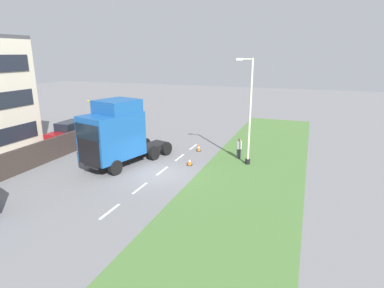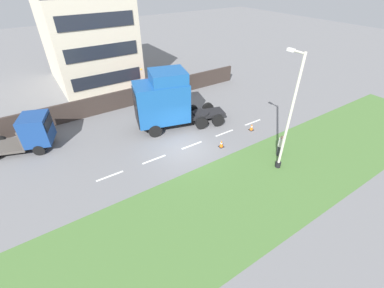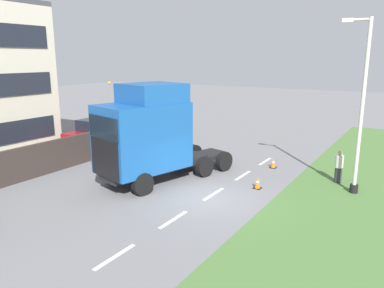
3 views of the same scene
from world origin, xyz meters
name	(u,v)px [view 2 (image 2 of 3)]	position (x,y,z in m)	size (l,w,h in m)	color
ground_plane	(184,148)	(0.00, 0.00, 0.00)	(120.00, 120.00, 0.00)	slate
grass_verge	(237,197)	(-6.00, 0.00, 0.01)	(7.00, 44.00, 0.01)	#4C7538
lane_markings	(192,145)	(0.00, -0.70, 0.00)	(0.16, 14.60, 0.00)	white
boundary_wall	(135,96)	(9.00, 0.00, 0.86)	(0.25, 24.00, 1.71)	#382D28
building_block	(87,39)	(17.76, 1.42, 4.67)	(10.66, 8.19, 10.44)	beige
lorry_cab	(165,101)	(3.48, -0.41, 2.44)	(4.37, 7.76, 4.97)	black
flatbed_truck	(31,132)	(6.08, 9.22, 1.39)	(3.66, 5.46, 2.65)	navy
parked_car	(164,81)	(10.73, -4.09, 1.01)	(1.94, 4.48, 2.08)	maroon
lamp_post	(288,122)	(-5.29, -4.20, 3.50)	(1.30, 0.36, 7.66)	black
pedestrian	(280,146)	(-4.45, -5.30, 0.79)	(0.39, 0.39, 1.62)	#333338
traffic_cone_lead	(221,144)	(-1.39, -2.46, 0.28)	(0.36, 0.36, 0.58)	black
traffic_cone_trailing	(252,127)	(-0.85, -6.08, 0.28)	(0.36, 0.36, 0.58)	black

